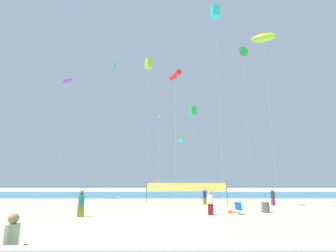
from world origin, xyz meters
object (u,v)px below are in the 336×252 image
object	(u,v)px
kite_cyan_delta	(114,65)
kite_red_tube	(174,76)
mother_figure	(9,244)
beachgoer_white_shirt	(209,202)
volleyball_net	(185,188)
folding_beach_chair	(238,208)
beachgoer_teal_shirt	(80,203)
kite_cyan_inflatable	(179,142)
kite_lime_inflatable	(262,38)
trash_barrel	(264,207)
kite_green_delta	(242,53)
beachgoer_charcoal_shirt	(271,196)
kite_violet_inflatable	(66,81)
beachgoer_navy_shirt	(204,196)
beach_handbag	(229,212)
kite_lime_box	(148,64)
kite_green_box	(192,111)
kite_cyan_box	(214,13)
kite_orange_diamond	(158,119)

from	to	relation	value
kite_cyan_delta	kite_red_tube	world-z (taller)	kite_cyan_delta
mother_figure	beachgoer_white_shirt	size ratio (longest dim) A/B	0.95
volleyball_net	folding_beach_chair	bearing A→B (deg)	-66.37
beachgoer_white_shirt	volleyball_net	bearing A→B (deg)	-94.21
beachgoer_teal_shirt	kite_cyan_inflatable	bearing A→B (deg)	-8.19
kite_cyan_inflatable	kite_lime_inflatable	size ratio (longest dim) A/B	0.46
trash_barrel	kite_green_delta	world-z (taller)	kite_green_delta
beachgoer_charcoal_shirt	mother_figure	bearing A→B (deg)	16.23
kite_violet_inflatable	kite_cyan_inflatable	bearing A→B (deg)	9.32
beachgoer_navy_shirt	kite_lime_inflatable	size ratio (longest dim) A/B	0.09
beachgoer_navy_shirt	beach_handbag	distance (m)	7.32
kite_lime_box	kite_green_delta	bearing A→B (deg)	-22.33
kite_green_box	kite_cyan_delta	bearing A→B (deg)	140.91
beachgoer_navy_shirt	trash_barrel	world-z (taller)	beachgoer_navy_shirt
kite_violet_inflatable	kite_green_box	bearing A→B (deg)	-21.27
beach_handbag	kite_cyan_delta	size ratio (longest dim) A/B	0.02
beachgoer_white_shirt	kite_violet_inflatable	size ratio (longest dim) A/B	0.11
kite_lime_inflatable	beachgoer_navy_shirt	bearing A→B (deg)	155.02
kite_violet_inflatable	kite_lime_inflatable	distance (m)	26.39
kite_cyan_box	kite_lime_box	world-z (taller)	kite_cyan_box
beach_handbag	kite_lime_inflatable	xyz separation A→B (m)	(5.49, 4.25, 17.30)
kite_cyan_inflatable	kite_lime_box	world-z (taller)	kite_lime_box
beachgoer_navy_shirt	kite_cyan_delta	size ratio (longest dim) A/B	0.08
folding_beach_chair	beach_handbag	bearing A→B (deg)	178.52
trash_barrel	beach_handbag	world-z (taller)	trash_barrel
beachgoer_teal_shirt	kite_violet_inflatable	size ratio (longest dim) A/B	0.11
kite_cyan_box	beachgoer_navy_shirt	bearing A→B (deg)	116.82
kite_green_delta	kite_lime_inflatable	size ratio (longest dim) A/B	1.01
kite_cyan_box	kite_lime_box	distance (m)	11.58
kite_cyan_box	beachgoer_teal_shirt	bearing A→B (deg)	-151.65
kite_cyan_delta	kite_green_delta	xyz separation A→B (m)	(17.23, -7.95, -2.18)
mother_figure	beachgoer_teal_shirt	size ratio (longest dim) A/B	0.92
kite_green_delta	beachgoer_white_shirt	bearing A→B (deg)	-125.05
kite_cyan_inflatable	volleyball_net	bearing A→B (deg)	-89.29
folding_beach_chair	kite_green_box	bearing A→B (deg)	125.56
beachgoer_white_shirt	kite_lime_inflatable	bearing A→B (deg)	-157.95
kite_violet_inflatable	beachgoer_teal_shirt	bearing A→B (deg)	-61.27
kite_lime_inflatable	kite_green_box	bearing A→B (deg)	161.17
mother_figure	beachgoer_charcoal_shirt	xyz separation A→B (m)	(14.83, 19.15, -0.01)
beachgoer_charcoal_shirt	kite_orange_diamond	size ratio (longest dim) A/B	0.19
beachgoer_teal_shirt	kite_cyan_inflatable	distance (m)	20.72
folding_beach_chair	beach_handbag	size ratio (longest dim) A/B	2.66
mother_figure	kite_orange_diamond	world-z (taller)	kite_orange_diamond
beachgoer_teal_shirt	kite_cyan_delta	distance (m)	25.71
beachgoer_teal_shirt	volleyball_net	size ratio (longest dim) A/B	0.21
trash_barrel	kite_cyan_delta	size ratio (longest dim) A/B	0.04
beach_handbag	mother_figure	bearing A→B (deg)	-124.85
beachgoer_white_shirt	folding_beach_chair	xyz separation A→B (m)	(2.23, 0.48, -0.48)
kite_green_box	kite_lime_box	distance (m)	11.68
kite_cyan_box	kite_cyan_delta	bearing A→B (deg)	140.10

